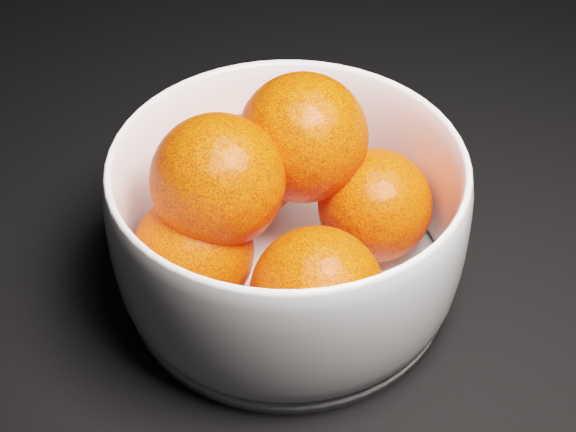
% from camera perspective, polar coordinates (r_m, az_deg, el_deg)
% --- Properties ---
extents(bowl, '(0.22, 0.22, 0.11)m').
position_cam_1_polar(bowl, '(0.50, -0.00, -0.46)').
color(bowl, white).
rests_on(bowl, ground).
extents(orange_pile, '(0.17, 0.16, 0.12)m').
position_cam_1_polar(orange_pile, '(0.50, -0.75, 0.98)').
color(orange_pile, '#FF3404').
rests_on(orange_pile, bowl).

